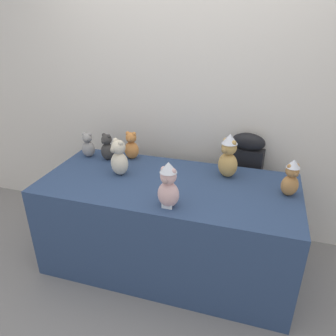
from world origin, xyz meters
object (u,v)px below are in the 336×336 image
teddy_bear_blush (168,185)px  teddy_bear_honey (228,156)px  teddy_bear_ash (88,145)px  teddy_bear_ginger (131,146)px  teddy_bear_cream (119,158)px  teddy_bear_charcoal (107,148)px  teddy_bear_caramel (291,178)px  instrument_case (243,187)px  display_table (168,224)px

teddy_bear_blush → teddy_bear_honey: 0.63m
teddy_bear_ash → teddy_bear_ginger: teddy_bear_ginger is taller
teddy_bear_cream → teddy_bear_blush: size_ratio=0.92×
teddy_bear_blush → teddy_bear_charcoal: size_ratio=1.35×
teddy_bear_caramel → teddy_bear_honey: teddy_bear_honey is taller
teddy_bear_blush → teddy_bear_charcoal: (-0.72, 0.57, -0.05)m
teddy_bear_ash → teddy_bear_cream: bearing=-42.0°
teddy_bear_cream → teddy_bear_ginger: bearing=126.6°
teddy_bear_ash → teddy_bear_blush: teddy_bear_blush is taller
instrument_case → teddy_bear_ginger: 1.05m
instrument_case → teddy_bear_caramel: teddy_bear_caramel is taller
display_table → teddy_bear_honey: bearing=30.0°
instrument_case → teddy_bear_blush: bearing=-108.3°
teddy_bear_cream → teddy_bear_caramel: size_ratio=1.09×
display_table → teddy_bear_honey: teddy_bear_honey is taller
instrument_case → teddy_bear_honey: teddy_bear_honey is taller
display_table → teddy_bear_ginger: bearing=141.9°
display_table → teddy_bear_ginger: size_ratio=7.81×
teddy_bear_cream → teddy_bear_charcoal: bearing=164.9°
display_table → teddy_bear_cream: bearing=176.3°
teddy_bear_charcoal → instrument_case: bearing=31.1°
teddy_bear_ash → teddy_bear_blush: (0.91, -0.58, 0.05)m
teddy_bear_blush → display_table: bearing=116.7°
teddy_bear_cream → teddy_bear_blush: 0.60m
teddy_bear_ginger → teddy_bear_caramel: bearing=-13.9°
teddy_bear_cream → teddy_bear_charcoal: size_ratio=1.24×
teddy_bear_ash → display_table: bearing=-29.7°
instrument_case → teddy_bear_cream: teddy_bear_cream is taller
display_table → teddy_bear_blush: 0.63m
teddy_bear_caramel → teddy_bear_blush: teddy_bear_blush is taller
teddy_bear_ash → teddy_bear_charcoal: bearing=-15.3°
teddy_bear_ash → teddy_bear_charcoal: 0.19m
teddy_bear_charcoal → teddy_bear_cream: bearing=-30.4°
teddy_bear_cream → teddy_bear_ginger: (-0.03, 0.31, -0.02)m
teddy_bear_caramel → teddy_bear_ginger: 1.31m
teddy_bear_ginger → teddy_bear_honey: bearing=-9.1°
teddy_bear_caramel → teddy_bear_blush: (-0.76, -0.38, 0.02)m
teddy_bear_ash → teddy_bear_blush: bearing=-44.0°
teddy_bear_charcoal → teddy_bear_ginger: (0.19, 0.08, 0.00)m
display_table → teddy_bear_honey: size_ratio=5.54×
instrument_case → teddy_bear_charcoal: size_ratio=4.31×
teddy_bear_caramel → teddy_bear_charcoal: (-1.47, 0.19, -0.02)m
teddy_bear_cream → teddy_bear_honey: bearing=45.8°
display_table → teddy_bear_cream: 0.65m
display_table → teddy_bear_charcoal: (-0.62, 0.26, 0.49)m
instrument_case → display_table: bearing=-125.2°
teddy_bear_caramel → teddy_bear_charcoal: size_ratio=1.14×
teddy_bear_charcoal → teddy_bear_ginger: 0.21m
teddy_bear_blush → teddy_bear_ginger: (-0.53, 0.65, -0.04)m
display_table → teddy_bear_blush: (0.10, -0.31, 0.53)m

